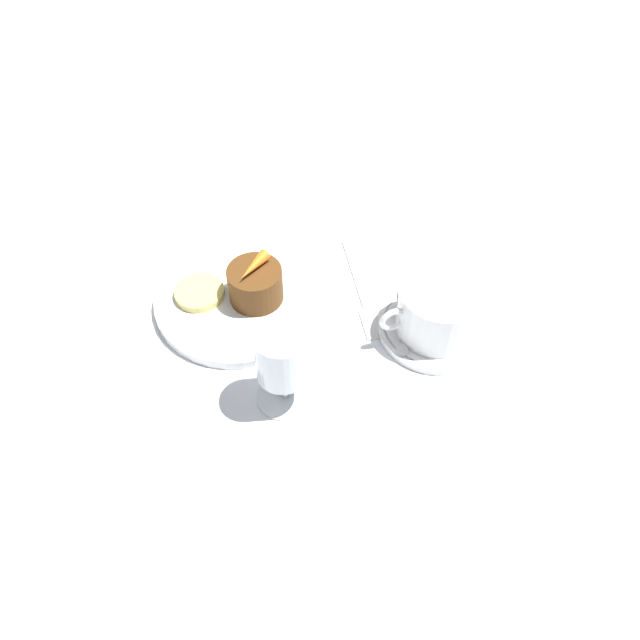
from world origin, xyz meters
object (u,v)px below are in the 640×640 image
(coffee_cup, at_px, (438,309))
(dessert_cake, at_px, (255,284))
(fork, at_px, (363,298))
(wine_glass, at_px, (282,360))
(dinner_plate, at_px, (241,297))

(coffee_cup, bearing_deg, dessert_cake, -30.08)
(coffee_cup, xyz_separation_m, fork, (0.06, -0.08, -0.04))
(dessert_cake, bearing_deg, wine_glass, 88.06)
(coffee_cup, distance_m, fork, 0.11)
(dinner_plate, distance_m, coffee_cup, 0.25)
(dinner_plate, bearing_deg, fork, 163.69)
(coffee_cup, distance_m, wine_glass, 0.21)
(fork, bearing_deg, wine_glass, 39.80)
(coffee_cup, xyz_separation_m, dessert_cake, (0.20, -0.11, -0.01))
(fork, xyz_separation_m, dessert_cake, (0.13, -0.03, 0.04))
(wine_glass, relative_size, fork, 0.61)
(dinner_plate, height_order, coffee_cup, coffee_cup)
(coffee_cup, relative_size, dessert_cake, 1.80)
(coffee_cup, height_order, dessert_cake, coffee_cup)
(dinner_plate, distance_m, wine_glass, 0.17)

